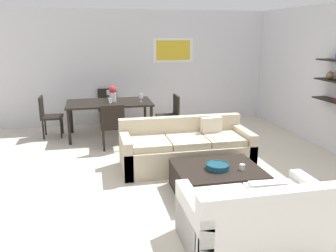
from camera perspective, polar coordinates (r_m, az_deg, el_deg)
ground_plane at (r=5.58m, az=2.34°, el=-7.88°), size 18.00×18.00×0.00m
back_wall_unit at (r=8.69m, az=-1.56°, el=9.59°), size 8.40×0.09×2.70m
right_wall_shelf_unit at (r=7.11m, az=25.64°, el=6.92°), size 0.34×8.20×2.70m
sofa_beige at (r=5.81m, az=2.93°, el=-3.85°), size 2.13×0.90×0.78m
loveseat_white at (r=3.85m, az=14.42°, el=-14.56°), size 1.52×0.90×0.78m
coffee_table at (r=4.93m, az=8.03°, el=-8.79°), size 1.16×0.96×0.38m
decorative_bowl at (r=4.80m, az=8.09°, el=-6.49°), size 0.32×0.32×0.08m
candle_jar at (r=4.83m, az=12.01°, el=-6.56°), size 0.08×0.08×0.08m
dining_table at (r=7.53m, az=-9.54°, el=3.39°), size 1.77×1.01×0.75m
dining_chair_head at (r=8.46m, az=-9.83°, el=3.40°), size 0.44×0.44×0.88m
dining_chair_left_far at (r=7.84m, az=-19.05°, el=1.89°), size 0.44×0.44×0.88m
dining_chair_foot at (r=6.68m, az=-9.04°, el=0.37°), size 0.44×0.44×0.88m
dining_chair_right_near at (r=7.52m, az=0.51°, el=2.19°), size 0.44×0.44×0.88m
wine_glass_foot at (r=7.06m, az=-9.39°, el=4.04°), size 0.06×0.06×0.15m
wine_glass_head at (r=7.94m, az=-9.77°, el=5.34°), size 0.06×0.06×0.18m
wine_glass_right_near at (r=7.44m, az=-4.42°, el=4.85°), size 0.08×0.08×0.17m
centerpiece_vase at (r=7.53m, az=-9.03°, el=5.28°), size 0.16×0.16×0.33m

